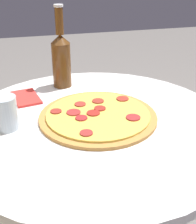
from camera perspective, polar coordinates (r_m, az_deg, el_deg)
table at (r=1.01m, az=-0.59°, el=-10.94°), size 0.81×0.81×0.70m
pizza at (r=0.91m, az=-0.02°, el=-0.67°), size 0.35×0.35×0.02m
beer_bottle at (r=1.11m, az=-6.75°, el=9.85°), size 0.07×0.07×0.28m
drinking_glass at (r=0.88m, az=-16.64°, el=-0.18°), size 0.07×0.07×0.09m
napkin at (r=1.06m, az=-13.02°, el=2.59°), size 0.14×0.10×0.01m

